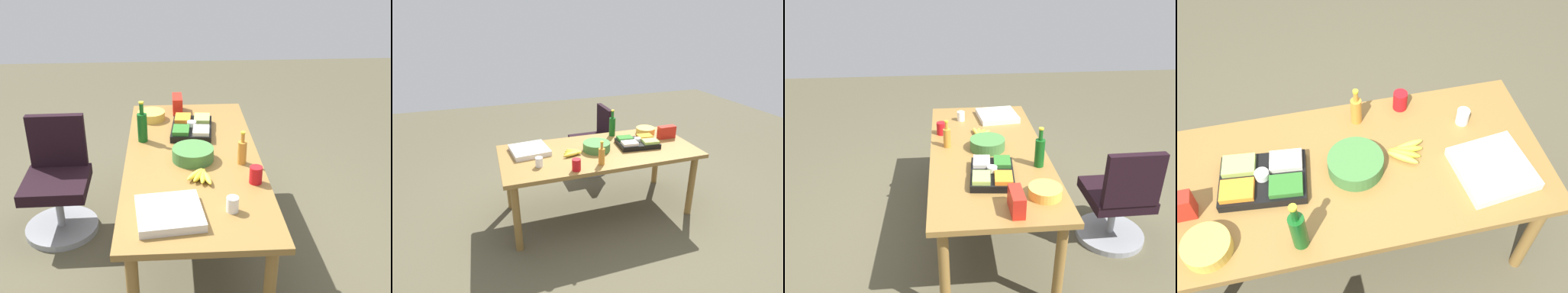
# 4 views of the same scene
# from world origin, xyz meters

# --- Properties ---
(ground_plane) EXTENTS (10.00, 10.00, 0.00)m
(ground_plane) POSITION_xyz_m (0.00, 0.00, 0.00)
(ground_plane) COLOR brown
(conference_table) EXTENTS (2.03, 0.92, 0.74)m
(conference_table) POSITION_xyz_m (0.00, 0.00, 0.66)
(conference_table) COLOR olive
(conference_table) RESTS_ON ground
(office_chair) EXTENTS (0.56, 0.56, 0.89)m
(office_chair) POSITION_xyz_m (-0.29, -1.02, 0.35)
(office_chair) COLOR gray
(office_chair) RESTS_ON ground
(veggie_tray) EXTENTS (0.45, 0.34, 0.09)m
(veggie_tray) POSITION_xyz_m (-0.43, 0.02, 0.78)
(veggie_tray) COLOR black
(veggie_tray) RESTS_ON conference_table
(banana_bunch) EXTENTS (0.21, 0.17, 0.04)m
(banana_bunch) POSITION_xyz_m (0.30, 0.04, 0.77)
(banana_bunch) COLOR gold
(banana_bunch) RESTS_ON conference_table
(pizza_box) EXTENTS (0.40, 0.40, 0.05)m
(pizza_box) POSITION_xyz_m (0.70, -0.17, 0.77)
(pizza_box) COLOR silver
(pizza_box) RESTS_ON conference_table
(red_solo_cup) EXTENTS (0.10, 0.10, 0.11)m
(red_solo_cup) POSITION_xyz_m (0.36, 0.37, 0.80)
(red_solo_cup) COLOR red
(red_solo_cup) RESTS_ON conference_table
(dressing_bottle) EXTENTS (0.07, 0.07, 0.23)m
(dressing_bottle) POSITION_xyz_m (0.10, 0.32, 0.83)
(dressing_bottle) COLOR #C9802C
(dressing_bottle) RESTS_ON conference_table
(salad_bowl) EXTENTS (0.33, 0.33, 0.09)m
(salad_bowl) POSITION_xyz_m (0.03, -0.00, 0.78)
(salad_bowl) COLOR #3E7236
(salad_bowl) RESTS_ON conference_table
(chip_bowl) EXTENTS (0.24, 0.24, 0.07)m
(chip_bowl) POSITION_xyz_m (-0.70, -0.30, 0.77)
(chip_bowl) COLOR gold
(chip_bowl) RESTS_ON conference_table
(wine_bottle) EXTENTS (0.09, 0.09, 0.31)m
(wine_bottle) POSITION_xyz_m (-0.29, -0.35, 0.86)
(wine_bottle) COLOR #115018
(wine_bottle) RESTS_ON conference_table
(paper_cup) EXTENTS (0.07, 0.07, 0.09)m
(paper_cup) POSITION_xyz_m (0.66, 0.19, 0.79)
(paper_cup) COLOR white
(paper_cup) RESTS_ON conference_table
(chip_bag_red) EXTENTS (0.20, 0.08, 0.14)m
(chip_bag_red) POSITION_xyz_m (-0.85, -0.08, 0.81)
(chip_bag_red) COLOR red
(chip_bag_red) RESTS_ON conference_table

